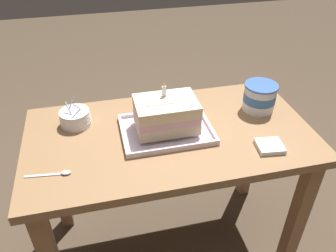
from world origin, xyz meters
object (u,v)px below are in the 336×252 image
birthday_cake (166,114)px  napkin_pile (270,146)px  foil_tray (166,130)px  bowl_stack (75,118)px  ice_cream_tub (259,97)px  serving_spoon_near_tray (59,173)px

birthday_cake → napkin_pile: size_ratio=2.25×
foil_tray → bowl_stack: 0.38m
birthday_cake → napkin_pile: 0.42m
ice_cream_tub → foil_tray: bearing=-170.7°
ice_cream_tub → napkin_pile: (-0.08, -0.27, -0.05)m
bowl_stack → serving_spoon_near_tray: (-0.06, -0.30, -0.03)m
foil_tray → serving_spoon_near_tray: size_ratio=2.27×
napkin_pile → ice_cream_tub: bearing=74.0°
bowl_stack → serving_spoon_near_tray: bearing=-101.9°
bowl_stack → birthday_cake: bearing=-21.3°
foil_tray → bowl_stack: bowl_stack is taller
napkin_pile → bowl_stack: bearing=155.1°
ice_cream_tub → bowl_stack: bearing=175.1°
birthday_cake → napkin_pile: (0.36, -0.19, -0.08)m
serving_spoon_near_tray → bowl_stack: bearing=78.1°
ice_cream_tub → serving_spoon_near_tray: (-0.86, -0.23, -0.06)m
bowl_stack → napkin_pile: size_ratio=1.20×
serving_spoon_near_tray → ice_cream_tub: bearing=15.0°
bowl_stack → ice_cream_tub: (0.79, -0.07, 0.03)m
napkin_pile → serving_spoon_near_tray: bearing=177.3°
birthday_cake → ice_cream_tub: birthday_cake is taller
ice_cream_tub → napkin_pile: size_ratio=1.34×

